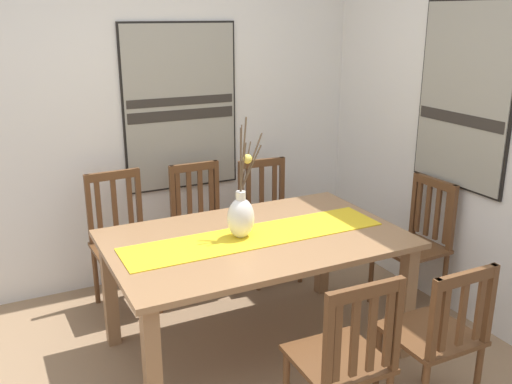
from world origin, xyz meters
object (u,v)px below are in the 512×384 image
Objects in this scene: chair_2 at (416,242)px; painting_on_back_wall at (181,108)px; dining_table at (255,252)px; chair_0 at (202,225)px; chair_3 at (122,241)px; centerpiece_vase at (241,214)px; chair_4 at (437,336)px; chair_1 at (268,218)px; chair_5 at (345,359)px; painting_on_side_wall at (464,97)px.

painting_on_back_wall is at bearing 133.66° from chair_2.
dining_table is at bearing -179.83° from chair_2.
chair_0 is 0.62m from chair_3.
centerpiece_vase is 0.80× the size of chair_4.
chair_3 reaches higher than chair_2.
chair_5 is (-0.58, -1.89, 0.01)m from chair_1.
chair_2 is 1.05m from painting_on_side_wall.
painting_on_side_wall reaches higher than chair_1.
chair_0 is at bearing 88.44° from dining_table.
chair_2 is at bearing 53.44° from chair_4.
centerpiece_vase is 1.13m from chair_3.
chair_2 and chair_5 have the same top height.
chair_0 is at bearing 83.49° from centerpiece_vase.
centerpiece_vase is 0.76× the size of chair_1.
chair_0 is (0.03, 0.98, -0.17)m from dining_table.
chair_5 is (-0.03, -1.93, -0.00)m from chair_0.
dining_table is at bearing -91.56° from chair_0.
painting_on_side_wall reaches higher than chair_3.
chair_4 is (-0.73, -0.98, -0.02)m from chair_2.
centerpiece_vase is at bearing -125.85° from chair_1.
chair_3 is at bearing -147.43° from painting_on_back_wall.
painting_on_side_wall is (1.47, -1.42, 0.17)m from painting_on_back_wall.
chair_1 is 1.72m from painting_on_side_wall.
chair_0 reaches higher than dining_table.
chair_5 reaches higher than chair_4.
chair_3 is at bearing 121.03° from chair_4.
dining_table is 1.85× the size of chair_2.
chair_4 is (1.15, -1.91, -0.02)m from chair_3.
painting_on_back_wall is at bearing 89.52° from chair_5.
painting_on_back_wall reaches higher than chair_2.
painting_on_back_wall is (-1.27, 1.33, 0.86)m from chair_2.
chair_2 is at bearing -52.73° from chair_1.
painting_on_back_wall reaches higher than chair_5.
chair_5 is at bearing -90.93° from chair_0.
centerpiece_vase is 0.74× the size of chair_0.
chair_4 is at bearing -60.33° from dining_table.
dining_table is 1.95× the size of chair_4.
chair_0 reaches higher than chair_4.
chair_4 is at bearing -74.86° from chair_0.
chair_3 is at bearing 119.32° from centerpiece_vase.
painting_on_side_wall is at bearing 30.01° from chair_5.
chair_0 is at bearing -87.96° from painting_on_back_wall.
dining_table is 1.82× the size of chair_0.
painting_on_back_wall is 2.06m from painting_on_side_wall.
dining_table is 1.37× the size of painting_on_back_wall.
chair_0 is 1.07× the size of chair_4.
chair_5 is 2.44m from painting_on_back_wall.
painting_on_side_wall reaches higher than centerpiece_vase.
chair_4 is at bearing -1.98° from chair_5.
dining_table is 1.43× the size of painting_on_side_wall.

